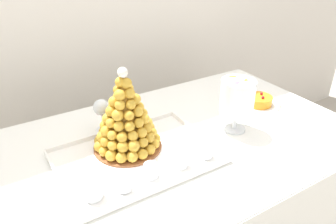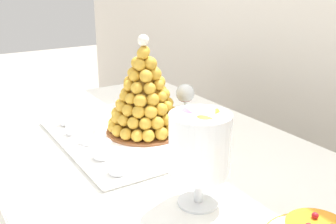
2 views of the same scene
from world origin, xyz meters
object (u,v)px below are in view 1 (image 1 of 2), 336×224
macaron_goblet (237,98)px  wine_glass (101,108)px  croquembouche (126,118)px  fruit_tart_plate (259,102)px  dessert_cup_left (93,191)px  dessert_cup_mid_right (180,160)px  serving_tray (137,157)px  dessert_cup_right (206,152)px  dessert_cup_centre (151,171)px  dessert_cup_mid_left (124,184)px

macaron_goblet → wine_glass: bearing=148.8°
croquembouche → fruit_tart_plate: croquembouche is taller
dessert_cup_left → fruit_tart_plate: (0.90, 0.19, -0.01)m
croquembouche → dessert_cup_mid_right: (0.11, -0.20, -0.10)m
wine_glass → dessert_cup_mid_right: bearing=-70.6°
serving_tray → dessert_cup_right: bearing=-30.8°
serving_tray → wine_glass: size_ratio=4.07×
dessert_cup_centre → fruit_tart_plate: size_ratio=0.23×
dessert_cup_right → macaron_goblet: bearing=24.0°
dessert_cup_mid_left → dessert_cup_mid_right: (0.22, 0.01, 0.00)m
fruit_tart_plate → dessert_cup_mid_right: bearing=-160.8°
dessert_cup_mid_right → serving_tray: bearing=130.1°
serving_tray → dessert_cup_mid_left: dessert_cup_mid_left is taller
dessert_cup_right → serving_tray: bearing=149.2°
serving_tray → dessert_cup_centre: 0.13m
dessert_cup_mid_left → dessert_cup_centre: 0.10m
macaron_goblet → croquembouche: bearing=166.8°
dessert_cup_left → dessert_cup_right: 0.42m
serving_tray → dessert_cup_left: dessert_cup_left is taller
macaron_goblet → wine_glass: (-0.47, 0.28, -0.05)m
dessert_cup_left → dessert_cup_mid_left: (0.10, -0.02, -0.00)m
dessert_cup_right → wine_glass: bearing=122.5°
dessert_cup_mid_left → dessert_cup_mid_right: size_ratio=0.89×
croquembouche → macaron_goblet: (0.44, -0.10, 0.01)m
serving_tray → fruit_tart_plate: fruit_tart_plate is taller
dessert_cup_left → dessert_cup_centre: dessert_cup_left is taller
croquembouche → fruit_tart_plate: 0.70m
croquembouche → wine_glass: (-0.03, 0.18, -0.03)m
dessert_cup_centre → dessert_cup_right: (0.23, -0.00, -0.00)m
dessert_cup_left → fruit_tart_plate: same height
dessert_cup_left → dessert_cup_right: dessert_cup_left is taller
serving_tray → wine_glass: (-0.03, 0.25, 0.10)m
macaron_goblet → dessert_cup_centre: bearing=-168.0°
croquembouche → fruit_tart_plate: size_ratio=1.49×
dessert_cup_centre → wine_glass: wine_glass is taller
serving_tray → dessert_cup_centre: (-0.01, -0.13, 0.03)m
dessert_cup_mid_right → dessert_cup_right: (0.11, -0.00, -0.00)m
wine_glass → dessert_cup_left: bearing=-115.9°
dessert_cup_mid_right → fruit_tart_plate: fruit_tart_plate is taller
fruit_tart_plate → dessert_cup_right: bearing=-156.5°
dessert_cup_centre → fruit_tart_plate: 0.73m
croquembouche → dessert_cup_right: bearing=-43.1°
croquembouche → wine_glass: bearing=98.6°
serving_tray → dessert_cup_mid_right: (0.11, -0.13, 0.03)m
dessert_cup_right → dessert_cup_left: bearing=178.2°
croquembouche → dessert_cup_mid_right: croquembouche is taller
wine_glass → serving_tray: bearing=-83.9°
dessert_cup_left → wine_glass: wine_glass is taller
fruit_tart_plate → dessert_cup_left: bearing=-167.9°
dessert_cup_mid_left → dessert_cup_right: same height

